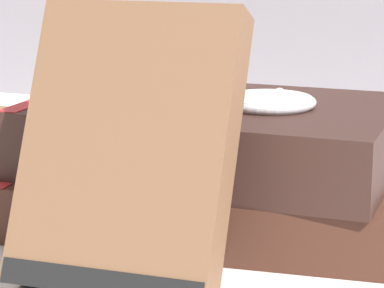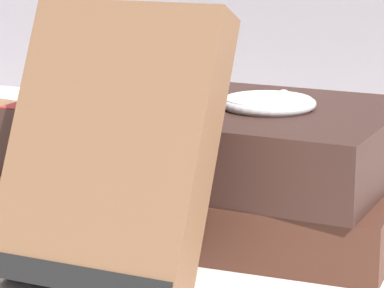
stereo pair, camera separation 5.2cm
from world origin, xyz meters
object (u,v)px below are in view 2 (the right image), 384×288
Objects in this scene: book_leaning_front at (109,158)px; book_flat_top at (207,135)px; reading_glasses at (190,148)px; book_flat_bottom at (204,195)px; pocket_watch at (269,103)px.

book_flat_top is at bearing 87.83° from book_leaning_front.
reading_glasses is (-0.08, 0.26, -0.06)m from book_leaning_front.
book_flat_bottom is 0.04m from book_flat_top.
book_flat_top is at bearing -57.10° from reading_glasses.
reading_glasses is at bearing 114.08° from book_flat_bottom.
book_flat_top reaches higher than book_flat_bottom.
reading_glasses is (-0.08, 0.15, -0.05)m from book_flat_top.
pocket_watch is 0.49× the size of reading_glasses.
book_flat_bottom is at bearing -57.65° from reading_glasses.
book_leaning_front reaches higher than book_flat_top.
book_leaning_front is (-0.00, -0.11, 0.01)m from book_flat_top.
book_leaning_front is (-0.00, -0.11, 0.05)m from book_flat_bottom.
book_leaning_front reaches higher than reading_glasses.
pocket_watch is (0.04, -0.00, 0.02)m from book_flat_top.
pocket_watch is at bearing 67.77° from book_leaning_front.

